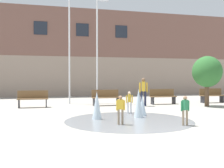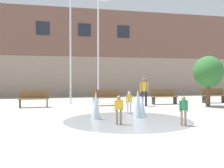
{
  "view_description": "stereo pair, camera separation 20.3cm",
  "coord_description": "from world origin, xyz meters",
  "px_view_note": "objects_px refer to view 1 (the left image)",
  "views": [
    {
      "loc": [
        -3.01,
        -4.99,
        1.57
      ],
      "look_at": [
        -0.02,
        7.01,
        1.3
      ],
      "focal_mm": 42.0,
      "sensor_mm": 36.0,
      "label": 1
    },
    {
      "loc": [
        -2.81,
        -5.04,
        1.57
      ],
      "look_at": [
        -0.02,
        7.01,
        1.3
      ],
      "focal_mm": 42.0,
      "sensor_mm": 36.0,
      "label": 2
    }
  ],
  "objects_px": {
    "park_bench_far_right": "(212,95)",
    "adult_watching": "(143,90)",
    "child_with_pink_shirt": "(185,108)",
    "flagpole_right": "(98,42)",
    "street_tree_near_building": "(207,72)",
    "park_bench_left_of_flagpoles": "(33,99)",
    "flagpole_left": "(70,40)",
    "child_in_fountain": "(121,108)",
    "child_running": "(129,101)",
    "park_bench_under_right_flagpole": "(106,97)",
    "park_bench_near_trashcan": "(163,96)"
  },
  "relations": [
    {
      "from": "child_running",
      "to": "adult_watching",
      "type": "relative_size",
      "value": 0.62
    },
    {
      "from": "park_bench_under_right_flagpole",
      "to": "flagpole_left",
      "type": "bearing_deg",
      "value": 140.56
    },
    {
      "from": "street_tree_near_building",
      "to": "park_bench_under_right_flagpole",
      "type": "bearing_deg",
      "value": 161.93
    },
    {
      "from": "park_bench_far_right",
      "to": "flagpole_left",
      "type": "distance_m",
      "value": 9.67
    },
    {
      "from": "park_bench_under_right_flagpole",
      "to": "park_bench_near_trashcan",
      "type": "distance_m",
      "value": 3.56
    },
    {
      "from": "park_bench_near_trashcan",
      "to": "flagpole_left",
      "type": "xyz_separation_m",
      "value": [
        -5.46,
        1.59,
        3.43
      ]
    },
    {
      "from": "park_bench_far_right",
      "to": "street_tree_near_building",
      "type": "relative_size",
      "value": 0.57
    },
    {
      "from": "adult_watching",
      "to": "flagpole_left",
      "type": "xyz_separation_m",
      "value": [
        -3.91,
        2.38,
        2.97
      ]
    },
    {
      "from": "park_bench_under_right_flagpole",
      "to": "child_in_fountain",
      "type": "distance_m",
      "value": 6.26
    },
    {
      "from": "park_bench_far_right",
      "to": "child_with_pink_shirt",
      "type": "height_order",
      "value": "child_with_pink_shirt"
    },
    {
      "from": "child_running",
      "to": "flagpole_right",
      "type": "height_order",
      "value": "flagpole_right"
    },
    {
      "from": "park_bench_under_right_flagpole",
      "to": "child_in_fountain",
      "type": "relative_size",
      "value": 1.62
    },
    {
      "from": "park_bench_left_of_flagpoles",
      "to": "flagpole_left",
      "type": "relative_size",
      "value": 0.22
    },
    {
      "from": "park_bench_left_of_flagpoles",
      "to": "child_in_fountain",
      "type": "xyz_separation_m",
      "value": [
        3.16,
        -6.17,
        0.1
      ]
    },
    {
      "from": "flagpole_left",
      "to": "street_tree_near_building",
      "type": "xyz_separation_m",
      "value": [
        7.33,
        -3.34,
        -1.98
      ]
    },
    {
      "from": "park_bench_far_right",
      "to": "adult_watching",
      "type": "bearing_deg",
      "value": -170.07
    },
    {
      "from": "child_running",
      "to": "child_with_pink_shirt",
      "type": "height_order",
      "value": "same"
    },
    {
      "from": "street_tree_near_building",
      "to": "flagpole_right",
      "type": "bearing_deg",
      "value": 149.22
    },
    {
      "from": "park_bench_near_trashcan",
      "to": "child_with_pink_shirt",
      "type": "height_order",
      "value": "child_with_pink_shirt"
    },
    {
      "from": "child_in_fountain",
      "to": "flagpole_right",
      "type": "distance_m",
      "value": 8.47
    },
    {
      "from": "park_bench_under_right_flagpole",
      "to": "flagpole_left",
      "type": "xyz_separation_m",
      "value": [
        -1.9,
        1.56,
        3.43
      ]
    },
    {
      "from": "park_bench_near_trashcan",
      "to": "flagpole_right",
      "type": "relative_size",
      "value": 0.22
    },
    {
      "from": "child_in_fountain",
      "to": "flagpole_left",
      "type": "bearing_deg",
      "value": -65.71
    },
    {
      "from": "park_bench_near_trashcan",
      "to": "flagpole_left",
      "type": "relative_size",
      "value": 0.22
    },
    {
      "from": "child_running",
      "to": "street_tree_near_building",
      "type": "xyz_separation_m",
      "value": [
        5.18,
        1.93,
        1.35
      ]
    },
    {
      "from": "child_in_fountain",
      "to": "child_with_pink_shirt",
      "type": "bearing_deg",
      "value": 178.01
    },
    {
      "from": "flagpole_left",
      "to": "street_tree_near_building",
      "type": "bearing_deg",
      "value": -24.46
    },
    {
      "from": "street_tree_near_building",
      "to": "adult_watching",
      "type": "bearing_deg",
      "value": 164.38
    },
    {
      "from": "flagpole_right",
      "to": "street_tree_near_building",
      "type": "distance_m",
      "value": 6.81
    },
    {
      "from": "adult_watching",
      "to": "street_tree_near_building",
      "type": "height_order",
      "value": "street_tree_near_building"
    },
    {
      "from": "child_in_fountain",
      "to": "adult_watching",
      "type": "bearing_deg",
      "value": -101.38
    },
    {
      "from": "park_bench_left_of_flagpoles",
      "to": "child_running",
      "type": "relative_size",
      "value": 1.62
    },
    {
      "from": "park_bench_left_of_flagpoles",
      "to": "child_running",
      "type": "distance_m",
      "value": 5.63
    },
    {
      "from": "child_in_fountain",
      "to": "flagpole_right",
      "type": "height_order",
      "value": "flagpole_right"
    },
    {
      "from": "street_tree_near_building",
      "to": "flagpole_left",
      "type": "bearing_deg",
      "value": 155.54
    },
    {
      "from": "adult_watching",
      "to": "flagpole_right",
      "type": "xyz_separation_m",
      "value": [
        -2.18,
        2.38,
        2.95
      ]
    },
    {
      "from": "child_in_fountain",
      "to": "child_with_pink_shirt",
      "type": "xyz_separation_m",
      "value": [
        2.03,
        -0.69,
        0.0
      ]
    },
    {
      "from": "adult_watching",
      "to": "park_bench_near_trashcan",
      "type": "bearing_deg",
      "value": -43.39
    },
    {
      "from": "child_in_fountain",
      "to": "flagpole_right",
      "type": "bearing_deg",
      "value": -78.43
    },
    {
      "from": "park_bench_near_trashcan",
      "to": "adult_watching",
      "type": "xyz_separation_m",
      "value": [
        -1.55,
        -0.78,
        0.45
      ]
    },
    {
      "from": "child_with_pink_shirt",
      "to": "flagpole_right",
      "type": "xyz_separation_m",
      "value": [
        -1.34,
        8.45,
        3.31
      ]
    },
    {
      "from": "child_with_pink_shirt",
      "to": "child_in_fountain",
      "type": "bearing_deg",
      "value": -46.45
    },
    {
      "from": "park_bench_near_trashcan",
      "to": "street_tree_near_building",
      "type": "bearing_deg",
      "value": -42.91
    },
    {
      "from": "flagpole_left",
      "to": "flagpole_right",
      "type": "relative_size",
      "value": 1.01
    },
    {
      "from": "park_bench_left_of_flagpoles",
      "to": "park_bench_under_right_flagpole",
      "type": "distance_m",
      "value": 4.02
    },
    {
      "from": "park_bench_left_of_flagpoles",
      "to": "park_bench_near_trashcan",
      "type": "relative_size",
      "value": 1.0
    },
    {
      "from": "park_bench_far_right",
      "to": "child_running",
      "type": "xyz_separation_m",
      "value": [
        -6.76,
        -3.77,
        0.1
      ]
    },
    {
      "from": "park_bench_under_right_flagpole",
      "to": "park_bench_far_right",
      "type": "bearing_deg",
      "value": 0.51
    },
    {
      "from": "park_bench_left_of_flagpoles",
      "to": "flagpole_right",
      "type": "xyz_separation_m",
      "value": [
        3.85,
        1.6,
        3.41
      ]
    },
    {
      "from": "child_running",
      "to": "flagpole_left",
      "type": "relative_size",
      "value": 0.13
    }
  ]
}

